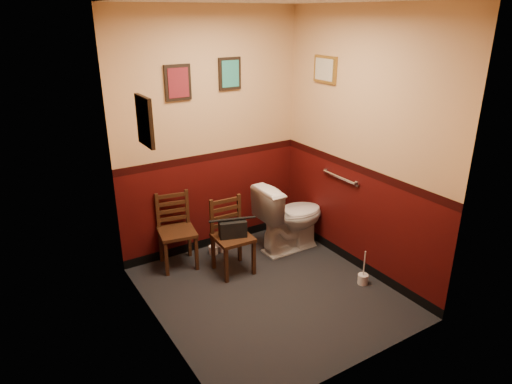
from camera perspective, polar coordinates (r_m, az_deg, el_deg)
floor at (r=4.67m, az=1.67°, el=-12.46°), size 2.20×2.40×0.00m
ceiling at (r=3.87m, az=2.13°, el=22.84°), size 2.20×2.40×0.00m
wall_back at (r=5.07m, az=-5.74°, el=7.04°), size 2.20×0.00×2.70m
wall_front at (r=3.21m, az=13.86°, el=-2.26°), size 2.20×0.00×2.70m
wall_left at (r=3.61m, az=-12.81°, el=0.53°), size 0.00×2.40×2.70m
wall_right at (r=4.75m, az=13.02°, el=5.58°), size 0.00×2.40×2.70m
grab_bar at (r=5.02m, az=10.41°, el=1.85°), size 0.05×0.56×0.06m
framed_print_back_a at (r=4.80m, az=-9.74°, el=13.32°), size 0.28×0.04×0.36m
framed_print_back_b at (r=5.05m, az=-3.30°, el=14.56°), size 0.26×0.04×0.34m
framed_print_left at (r=3.57m, az=-13.71°, el=8.60°), size 0.04×0.30×0.38m
framed_print_right at (r=5.04m, az=8.63°, el=14.91°), size 0.04×0.34×0.28m
toilet at (r=5.30m, az=4.32°, el=-3.12°), size 0.83×0.46×0.81m
toilet_brush at (r=4.90m, az=13.21°, el=-10.47°), size 0.11×0.11×0.38m
chair_left at (r=5.03m, az=-9.93°, el=-4.77°), size 0.44×0.44×0.81m
chair_right at (r=4.85m, az=-3.11°, el=-5.53°), size 0.39×0.39×0.81m
handbag at (r=4.78m, az=-2.94°, el=-4.56°), size 0.31×0.22×0.21m
tp_stack at (r=5.35m, az=-4.76°, el=-6.76°), size 0.22×0.12×0.19m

